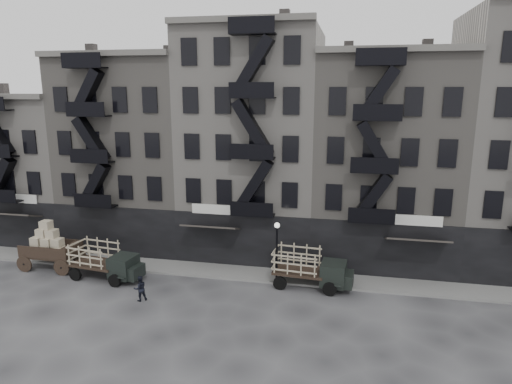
% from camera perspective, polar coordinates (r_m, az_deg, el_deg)
% --- Properties ---
extents(ground, '(140.00, 140.00, 0.00)m').
position_cam_1_polar(ground, '(29.55, -4.16, -12.92)').
color(ground, '#38383A').
rests_on(ground, ground).
extents(sidewalk, '(55.00, 2.50, 0.15)m').
position_cam_1_polar(sidewalk, '(32.81, -2.37, -10.01)').
color(sidewalk, slate).
rests_on(sidewalk, ground).
extents(building_west, '(10.00, 11.35, 13.20)m').
position_cam_1_polar(building_west, '(45.25, -25.85, 2.96)').
color(building_west, '#A49E96').
rests_on(building_west, ground).
extents(building_midwest, '(10.00, 11.35, 16.20)m').
position_cam_1_polar(building_midwest, '(39.76, -14.48, 4.82)').
color(building_midwest, slate).
rests_on(building_midwest, ground).
extents(building_center, '(10.00, 11.35, 18.20)m').
position_cam_1_polar(building_center, '(36.38, -0.17, 6.08)').
color(building_center, '#A49E96').
rests_on(building_center, ground).
extents(building_mideast, '(10.00, 11.35, 16.20)m').
position_cam_1_polar(building_mideast, '(35.85, 15.71, 3.88)').
color(building_mideast, slate).
rests_on(building_mideast, ground).
extents(lamp_post, '(0.36, 0.36, 4.28)m').
position_cam_1_polar(lamp_post, '(30.22, 2.62, -6.57)').
color(lamp_post, black).
rests_on(lamp_post, ground).
extents(wagon, '(4.23, 2.34, 3.54)m').
position_cam_1_polar(wagon, '(36.25, -24.46, -5.66)').
color(wagon, black).
rests_on(wagon, ground).
extents(stake_truck_west, '(5.24, 2.62, 2.53)m').
position_cam_1_polar(stake_truck_west, '(33.12, -18.38, -7.92)').
color(stake_truck_west, black).
rests_on(stake_truck_west, ground).
extents(stake_truck_east, '(5.30, 2.51, 2.59)m').
position_cam_1_polar(stake_truck_east, '(30.43, 6.81, -9.14)').
color(stake_truck_east, black).
rests_on(stake_truck_east, ground).
extents(pedestrian_mid, '(0.99, 0.96, 1.61)m').
position_cam_1_polar(pedestrian_mid, '(29.54, -14.29, -11.60)').
color(pedestrian_mid, black).
rests_on(pedestrian_mid, ground).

